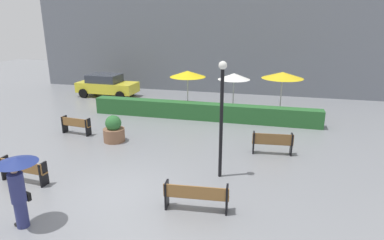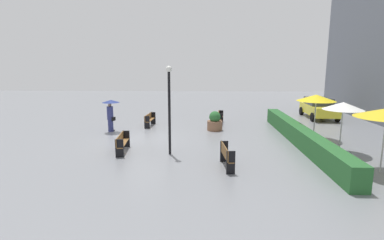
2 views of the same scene
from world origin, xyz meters
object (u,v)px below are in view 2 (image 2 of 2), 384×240
at_px(bench_near_right, 122,142).
at_px(pedestrian_with_umbrella, 111,110).
at_px(lamp_post, 169,101).
at_px(patio_umbrella_white, 343,106).
at_px(parked_car, 319,108).
at_px(bench_far_left, 220,117).
at_px(bench_near_left, 150,119).
at_px(planter_pot, 215,122).
at_px(bench_far_right, 226,155).
at_px(patio_umbrella_yellow, 316,98).

relative_size(bench_near_right, pedestrian_with_umbrella, 0.96).
xyz_separation_m(lamp_post, patio_umbrella_white, (-0.57, 7.99, -0.26)).
height_order(lamp_post, parked_car, lamp_post).
height_order(bench_far_left, bench_near_right, bench_near_right).
xyz_separation_m(bench_near_left, lamp_post, (6.37, 2.07, 1.98)).
bearing_deg(lamp_post, bench_far_left, 160.04).
bearing_deg(bench_near_right, planter_pot, 136.95).
height_order(bench_far_right, lamp_post, lamp_post).
bearing_deg(parked_car, pedestrian_with_umbrella, -70.07).
bearing_deg(patio_umbrella_yellow, bench_far_right, -46.64).
height_order(bench_near_left, parked_car, parked_car).
height_order(bench_near_left, planter_pot, planter_pot).
bearing_deg(bench_near_right, patio_umbrella_yellow, 106.11).
xyz_separation_m(planter_pot, patio_umbrella_white, (4.65, 5.71, 1.69)).
distance_m(bench_near_right, planter_pot, 6.72).
bearing_deg(lamp_post, bench_near_right, -97.58).
bearing_deg(lamp_post, patio_umbrella_yellow, 112.57).
bearing_deg(patio_umbrella_white, parked_car, 165.25).
bearing_deg(planter_pot, patio_umbrella_white, 50.87).
bearing_deg(bench_near_left, patio_umbrella_yellow, 72.06).
bearing_deg(planter_pot, bench_near_right, -43.05).
bearing_deg(pedestrian_with_umbrella, patio_umbrella_yellow, 83.22).
bearing_deg(bench_near_left, pedestrian_with_umbrella, -49.66).
bearing_deg(pedestrian_with_umbrella, bench_far_right, 46.09).
distance_m(bench_far_right, planter_pot, 6.97).
relative_size(lamp_post, patio_umbrella_white, 1.69).
xyz_separation_m(bench_far_left, pedestrian_with_umbrella, (2.83, -6.84, 0.84)).
bearing_deg(patio_umbrella_white, pedestrian_with_umbrella, -108.44).
height_order(bench_near_left, lamp_post, lamp_post).
relative_size(planter_pot, patio_umbrella_yellow, 0.49).
bearing_deg(bench_far_right, patio_umbrella_yellow, 133.36).
distance_m(bench_near_right, parked_car, 15.97).
xyz_separation_m(bench_near_left, bench_far_right, (8.12, 4.54, 0.05)).
distance_m(patio_umbrella_white, parked_car, 9.75).
xyz_separation_m(bench_far_left, bench_near_right, (7.14, -5.02, 0.01)).
distance_m(bench_far_right, patio_umbrella_white, 6.22).
bearing_deg(lamp_post, patio_umbrella_white, 94.10).
bearing_deg(bench_far_left, planter_pot, -10.96).
relative_size(planter_pot, parked_car, 0.29).
bearing_deg(bench_near_left, bench_near_right, -2.35).
relative_size(planter_pot, patio_umbrella_white, 0.51).
bearing_deg(patio_umbrella_white, bench_far_left, -142.45).
bearing_deg(bench_far_left, bench_near_right, -35.12).
distance_m(pedestrian_with_umbrella, patio_umbrella_yellow, 11.98).
bearing_deg(planter_pot, pedestrian_with_umbrella, -84.60).
bearing_deg(bench_near_right, parked_car, 126.94).
distance_m(planter_pot, parked_car, 9.42).
height_order(bench_far_left, patio_umbrella_yellow, patio_umbrella_yellow).
bearing_deg(planter_pot, bench_near_left, -104.85).
height_order(pedestrian_with_umbrella, planter_pot, pedestrian_with_umbrella).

